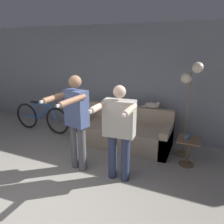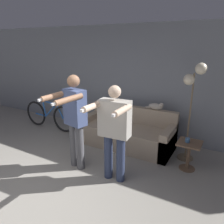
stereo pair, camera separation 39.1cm
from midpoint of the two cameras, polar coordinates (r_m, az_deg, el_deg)
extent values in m
plane|color=gray|center=(3.49, -21.10, -22.40)|extent=(16.00, 16.00, 0.00)
cube|color=gray|center=(5.36, 4.68, 8.09)|extent=(10.00, 0.05, 2.60)
cube|color=tan|center=(4.84, 6.06, -6.33)|extent=(2.02, 0.84, 0.45)
cube|color=tan|center=(5.00, 7.82, -0.59)|extent=(2.02, 0.14, 0.37)
cube|color=tan|center=(5.22, -3.32, -3.61)|extent=(0.16, 0.84, 0.59)
cube|color=tan|center=(4.56, 16.94, -7.63)|extent=(0.16, 0.84, 0.59)
cylinder|color=#56565B|center=(4.04, -7.22, -8.48)|extent=(0.14, 0.14, 0.82)
cylinder|color=#56565B|center=(3.92, -5.51, -9.25)|extent=(0.14, 0.14, 0.82)
cube|color=#475684|center=(3.72, -6.75, 1.16)|extent=(0.43, 0.30, 0.62)
sphere|color=#9E7051|center=(3.62, -7.00, 7.99)|extent=(0.21, 0.21, 0.21)
cylinder|color=#9E7051|center=(3.65, -11.74, 4.16)|extent=(0.19, 0.51, 0.12)
cube|color=white|center=(3.52, -14.97, 3.15)|extent=(0.06, 0.13, 0.04)
cylinder|color=#9E7051|center=(3.37, -7.96, 3.25)|extent=(0.19, 0.51, 0.12)
cube|color=white|center=(3.22, -11.32, 2.12)|extent=(0.06, 0.13, 0.04)
cylinder|color=#2D3856|center=(3.67, 2.15, -11.56)|extent=(0.14, 0.14, 0.78)
cylinder|color=#2D3856|center=(3.60, 5.44, -12.26)|extent=(0.14, 0.14, 0.78)
cube|color=#B7B2A8|center=(3.36, 4.01, -1.76)|extent=(0.51, 0.25, 0.58)
sphere|color=beige|center=(3.24, 4.16, 5.26)|extent=(0.19, 0.19, 0.19)
cylinder|color=beige|center=(3.16, -1.53, 1.47)|extent=(0.12, 0.51, 0.11)
cube|color=white|center=(2.95, -3.75, 0.46)|extent=(0.04, 0.12, 0.04)
cylinder|color=beige|center=(2.98, 6.47, 0.38)|extent=(0.12, 0.51, 0.11)
cube|color=white|center=(2.76, 4.74, -0.78)|extent=(0.04, 0.12, 0.04)
ellipsoid|color=#B7AD9E|center=(4.77, 13.61, 1.40)|extent=(0.30, 0.12, 0.14)
sphere|color=#B7AD9E|center=(4.72, 15.14, 1.72)|extent=(0.10, 0.10, 0.10)
ellipsoid|color=#B7AD9E|center=(4.84, 11.83, 1.21)|extent=(0.17, 0.04, 0.04)
cone|color=#B7AD9E|center=(4.70, 14.92, 2.12)|extent=(0.03, 0.03, 0.03)
cone|color=#B7AD9E|center=(4.73, 15.03, 2.21)|extent=(0.03, 0.03, 0.03)
cylinder|color=#756047|center=(4.71, 20.85, -11.10)|extent=(0.31, 0.31, 0.02)
cylinder|color=#756047|center=(4.39, 22.01, -1.52)|extent=(0.03, 0.03, 1.68)
sphere|color=#F4E5C1|center=(4.19, 24.82, 10.23)|extent=(0.20, 0.20, 0.20)
sphere|color=#F4E5C1|center=(4.23, 22.04, 7.88)|extent=(0.20, 0.20, 0.20)
cylinder|color=brown|center=(4.37, 21.48, -13.57)|extent=(0.28, 0.28, 0.02)
cylinder|color=brown|center=(4.25, 21.84, -10.80)|extent=(0.06, 0.06, 0.49)
cube|color=brown|center=(4.14, 22.25, -7.61)|extent=(0.40, 0.40, 0.03)
cylinder|color=#3D6693|center=(4.11, 21.76, -6.92)|extent=(0.08, 0.08, 0.08)
torus|color=black|center=(5.60, -10.63, -1.90)|extent=(0.68, 0.05, 0.68)
torus|color=black|center=(6.26, -17.56, -0.36)|extent=(0.68, 0.05, 0.68)
cylinder|color=blue|center=(5.81, -13.81, 0.44)|extent=(0.43, 0.04, 0.42)
cylinder|color=blue|center=(5.97, -15.48, 0.84)|extent=(0.10, 0.04, 0.41)
cylinder|color=blue|center=(5.78, -14.20, 2.42)|extent=(0.48, 0.04, 0.05)
cylinder|color=blue|center=(6.13, -16.35, -0.70)|extent=(0.37, 0.04, 0.05)
cylinder|color=blue|center=(5.61, -11.53, 0.07)|extent=(0.24, 0.04, 0.39)
cube|color=black|center=(5.93, -15.89, 2.96)|extent=(0.20, 0.07, 0.04)
camera|label=1|loc=(0.20, -87.25, 0.87)|focal=35.00mm
camera|label=2|loc=(0.20, 92.75, -0.87)|focal=35.00mm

